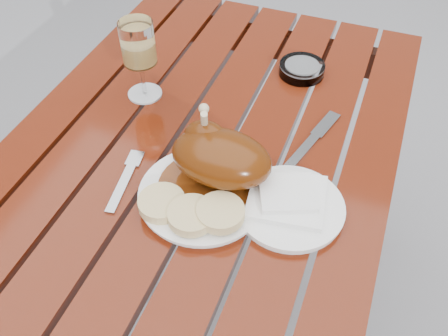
% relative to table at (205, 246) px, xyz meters
% --- Properties ---
extents(ground, '(60.00, 60.00, 0.00)m').
position_rel_table_xyz_m(ground, '(0.00, 0.00, -0.38)').
color(ground, slate).
rests_on(ground, ground).
extents(table, '(0.80, 1.20, 0.75)m').
position_rel_table_xyz_m(table, '(0.00, 0.00, 0.00)').
color(table, maroon).
rests_on(table, ground).
extents(dinner_plate, '(0.31, 0.31, 0.02)m').
position_rel_table_xyz_m(dinner_plate, '(0.06, -0.14, 0.38)').
color(dinner_plate, white).
rests_on(dinner_plate, table).
extents(roast_duck, '(0.21, 0.19, 0.14)m').
position_rel_table_xyz_m(roast_duck, '(0.07, -0.09, 0.44)').
color(roast_duck, '#59250A').
rests_on(roast_duck, dinner_plate).
extents(bread_dumplings, '(0.20, 0.11, 0.03)m').
position_rel_table_xyz_m(bread_dumplings, '(0.06, -0.20, 0.40)').
color(bread_dumplings, '#DECD87').
rests_on(bread_dumplings, dinner_plate).
extents(wine_glass, '(0.10, 0.10, 0.19)m').
position_rel_table_xyz_m(wine_glass, '(-0.19, 0.11, 0.47)').
color(wine_glass, '#E9C26A').
rests_on(wine_glass, table).
extents(side_plate, '(0.21, 0.21, 0.02)m').
position_rel_table_xyz_m(side_plate, '(0.23, -0.11, 0.38)').
color(side_plate, white).
rests_on(side_plate, table).
extents(napkin, '(0.16, 0.15, 0.01)m').
position_rel_table_xyz_m(napkin, '(0.22, -0.10, 0.40)').
color(napkin, white).
rests_on(napkin, side_plate).
extents(ashtray, '(0.14, 0.14, 0.03)m').
position_rel_table_xyz_m(ashtray, '(0.14, 0.32, 0.39)').
color(ashtray, '#B2B7BC').
rests_on(ashtray, table).
extents(fork, '(0.04, 0.15, 0.01)m').
position_rel_table_xyz_m(fork, '(-0.10, -0.16, 0.38)').
color(fork, gray).
rests_on(fork, table).
extents(knife, '(0.07, 0.20, 0.01)m').
position_rel_table_xyz_m(knife, '(0.21, 0.06, 0.38)').
color(knife, gray).
rests_on(knife, table).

